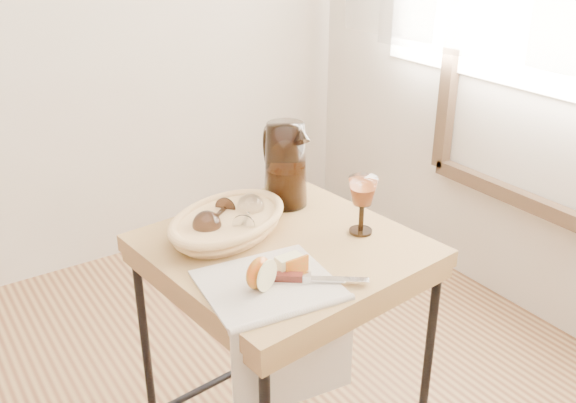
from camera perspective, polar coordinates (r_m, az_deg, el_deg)
side_table at (r=1.78m, az=-0.37°, el=-14.59°), size 0.66×0.66×0.76m
tea_towel at (r=1.40m, az=-1.81°, el=-7.43°), size 0.31×0.29×0.01m
bread_basket at (r=1.61m, az=-5.41°, el=-2.04°), size 0.38×0.33×0.05m
goblet_lying_a at (r=1.60m, az=-6.56°, el=-1.42°), size 0.14×0.13×0.07m
goblet_lying_b at (r=1.60m, az=-3.65°, el=-1.19°), size 0.13×0.14×0.07m
pitcher at (r=1.73m, az=-0.23°, el=3.34°), size 0.23×0.28×0.27m
wine_goblet at (r=1.60m, az=6.66°, el=-0.34°), size 0.08×0.08×0.15m
apple_half at (r=1.37m, az=-2.66°, el=-6.41°), size 0.09×0.07×0.07m
apple_wedge at (r=1.43m, az=0.09°, el=-5.63°), size 0.06×0.03×0.04m
table_knife at (r=1.40m, az=2.04°, el=-6.81°), size 0.20×0.16×0.02m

